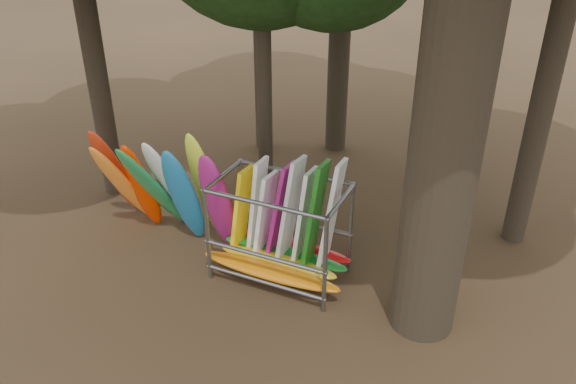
% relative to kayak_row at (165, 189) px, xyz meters
% --- Properties ---
extents(ground, '(120.00, 120.00, 0.00)m').
position_rel_kayak_row_xyz_m(ground, '(2.19, -0.53, -1.34)').
color(ground, '#47331E').
rests_on(ground, ground).
extents(kayak_row, '(3.85, 2.08, 3.10)m').
position_rel_kayak_row_xyz_m(kayak_row, '(0.00, 0.00, 0.00)').
color(kayak_row, '#B32D10').
rests_on(kayak_row, ground).
extents(storage_rack, '(3.20, 1.59, 2.82)m').
position_rel_kayak_row_xyz_m(storage_rack, '(3.08, -0.20, -0.31)').
color(storage_rack, slate).
rests_on(storage_rack, ground).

